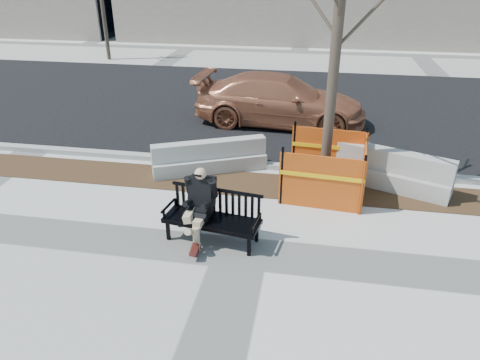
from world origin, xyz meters
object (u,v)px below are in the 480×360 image
object	(u,v)px
bench	(213,240)
jersey_barrier_right	(377,184)
jersey_barrier_left	(210,171)
sedan	(279,123)
tree_fence	(322,191)
seated_man	(201,236)

from	to	relation	value
bench	jersey_barrier_right	world-z (taller)	bench
jersey_barrier_left	sedan	bearing A→B (deg)	45.99
tree_fence	jersey_barrier_left	xyz separation A→B (m)	(-2.67, 0.58, 0.00)
seated_man	sedan	bearing A→B (deg)	91.49
bench	sedan	xyz separation A→B (m)	(0.59, 6.55, 0.00)
sedan	tree_fence	bearing A→B (deg)	-159.42
seated_man	jersey_barrier_right	bearing A→B (deg)	47.67
tree_fence	jersey_barrier_right	distance (m)	1.32
seated_man	jersey_barrier_right	world-z (taller)	seated_man
seated_man	bench	bearing A→B (deg)	-10.86
bench	jersey_barrier_left	bearing A→B (deg)	112.94
seated_man	jersey_barrier_right	distance (m)	4.35
seated_man	tree_fence	distance (m)	3.09
tree_fence	jersey_barrier_right	bearing A→B (deg)	24.51
bench	tree_fence	distance (m)	2.99
tree_fence	jersey_barrier_right	size ratio (longest dim) A/B	2.05
bench	sedan	size ratio (longest dim) A/B	0.35
bench	jersey_barrier_right	xyz separation A→B (m)	(3.15, 2.82, 0.00)
bench	jersey_barrier_left	size ratio (longest dim) A/B	0.65
seated_man	jersey_barrier_left	size ratio (longest dim) A/B	0.50
tree_fence	sedan	bearing A→B (deg)	107.57
tree_fence	seated_man	bearing A→B (deg)	-134.96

